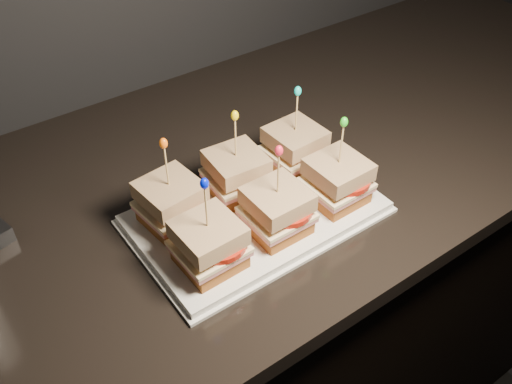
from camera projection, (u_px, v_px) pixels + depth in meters
cabinet at (168, 373)px, 1.26m from camera, size 2.42×0.68×0.91m
granite_slab at (139, 218)px, 0.95m from camera, size 2.46×0.72×0.03m
platter at (256, 213)px, 0.92m from camera, size 0.38×0.24×0.02m
platter_rim at (256, 216)px, 0.93m from camera, size 0.39×0.25×0.01m
sandwich_0_bread_bot at (173, 215)px, 0.89m from camera, size 0.09×0.09×0.02m
sandwich_0_ham at (172, 208)px, 0.88m from camera, size 0.10×0.10×0.01m
sandwich_0_cheese at (171, 205)px, 0.87m from camera, size 0.10×0.10×0.01m
sandwich_0_tomato at (180, 200)px, 0.87m from camera, size 0.08×0.08×0.01m
sandwich_0_bread_top at (170, 192)px, 0.86m from camera, size 0.09×0.09×0.03m
sandwich_0_pick at (167, 168)px, 0.83m from camera, size 0.00×0.00×0.09m
sandwich_0_frill at (163, 143)px, 0.80m from camera, size 0.01×0.01×0.02m
sandwich_1_bread_bot at (237, 186)px, 0.94m from camera, size 0.09×0.09×0.02m
sandwich_1_ham at (237, 179)px, 0.93m from camera, size 0.10×0.10×0.01m
sandwich_1_cheese at (237, 176)px, 0.93m from camera, size 0.10×0.10×0.01m
sandwich_1_tomato at (245, 171)px, 0.92m from camera, size 0.08×0.08×0.01m
sandwich_1_bread_top at (236, 163)px, 0.91m from camera, size 0.09×0.09×0.03m
sandwich_1_pick at (236, 140)px, 0.88m from camera, size 0.00×0.00×0.09m
sandwich_1_frill at (235, 116)px, 0.85m from camera, size 0.01×0.01×0.02m
sandwich_2_bread_bot at (294, 160)px, 1.00m from camera, size 0.09×0.09×0.02m
sandwich_2_ham at (294, 153)px, 0.99m from camera, size 0.10×0.09×0.01m
sandwich_2_cheese at (295, 150)px, 0.98m from camera, size 0.10×0.09×0.01m
sandwich_2_tomato at (302, 146)px, 0.98m from camera, size 0.08×0.08×0.01m
sandwich_2_bread_top at (295, 137)px, 0.96m from camera, size 0.09×0.09×0.03m
sandwich_2_pick at (296, 115)px, 0.93m from camera, size 0.00×0.00×0.09m
sandwich_2_frill at (298, 91)px, 0.90m from camera, size 0.01×0.01×0.02m
sandwich_3_bread_bot at (210, 257)px, 0.82m from camera, size 0.09×0.09×0.02m
sandwich_3_ham at (209, 250)px, 0.81m from camera, size 0.09×0.09×0.01m
sandwich_3_cheese at (209, 246)px, 0.81m from camera, size 0.10×0.09×0.01m
sandwich_3_tomato at (218, 241)px, 0.80m from camera, size 0.08×0.08×0.01m
sandwich_3_bread_top at (208, 233)px, 0.79m from camera, size 0.09×0.09×0.03m
sandwich_3_pick at (206, 209)px, 0.76m from camera, size 0.00×0.00×0.09m
sandwich_3_frill at (204, 184)px, 0.73m from camera, size 0.01×0.01×0.02m
sandwich_4_bread_bot at (277, 223)px, 0.88m from camera, size 0.08×0.08×0.02m
sandwich_4_ham at (277, 216)px, 0.87m from camera, size 0.09×0.09×0.01m
sandwich_4_cheese at (277, 212)px, 0.86m from camera, size 0.09×0.09×0.01m
sandwich_4_tomato at (286, 208)px, 0.86m from camera, size 0.08×0.08×0.01m
sandwich_4_bread_top at (277, 199)px, 0.84m from camera, size 0.09×0.09×0.03m
sandwich_4_pick at (278, 176)px, 0.81m from camera, size 0.00×0.00×0.09m
sandwich_4_frill at (279, 151)px, 0.78m from camera, size 0.01×0.01×0.02m
sandwich_5_bread_bot at (336, 193)px, 0.93m from camera, size 0.08×0.08×0.02m
sandwich_5_ham at (336, 186)px, 0.92m from camera, size 0.09×0.09×0.01m
sandwich_5_cheese at (337, 182)px, 0.91m from camera, size 0.09×0.09×0.01m
sandwich_5_tomato at (345, 178)px, 0.91m from camera, size 0.08×0.08×0.01m
sandwich_5_bread_top at (338, 170)px, 0.90m from camera, size 0.09×0.09×0.03m
sandwich_5_pick at (341, 147)px, 0.87m from camera, size 0.00×0.00×0.09m
sandwich_5_frill at (344, 122)px, 0.84m from camera, size 0.01×0.01×0.02m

